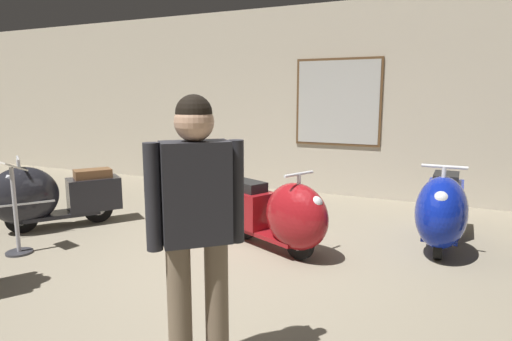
% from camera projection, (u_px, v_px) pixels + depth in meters
% --- Properties ---
extents(ground_plane, '(60.00, 60.00, 0.00)m').
position_uv_depth(ground_plane, '(227.00, 272.00, 4.29)').
color(ground_plane, gray).
extents(showroom_back_wall, '(18.00, 0.63, 3.28)m').
position_uv_depth(showroom_back_wall, '(343.00, 101.00, 7.44)').
color(showroom_back_wall, '#BCB29E').
rests_on(showroom_back_wall, ground).
extents(scooter_0, '(1.28, 1.56, 0.97)m').
position_uv_depth(scooter_0, '(47.00, 196.00, 5.63)').
color(scooter_0, black).
rests_on(scooter_0, ground).
extents(scooter_1, '(1.58, 1.04, 0.94)m').
position_uv_depth(scooter_1, '(280.00, 215.00, 4.80)').
color(scooter_1, black).
rests_on(scooter_1, ground).
extents(scooter_2, '(0.55, 1.67, 1.02)m').
position_uv_depth(scooter_2, '(442.00, 210.00, 4.88)').
color(scooter_2, black).
rests_on(scooter_2, ground).
extents(visitor_1, '(0.46, 0.44, 1.74)m').
position_uv_depth(visitor_1, '(196.00, 219.00, 2.57)').
color(visitor_1, black).
rests_on(visitor_1, ground).
extents(info_stanchion, '(0.37, 0.30, 1.05)m').
position_uv_depth(info_stanchion, '(16.00, 216.00, 4.74)').
color(info_stanchion, '#333338').
rests_on(info_stanchion, ground).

